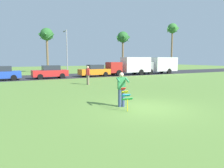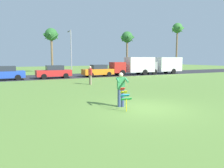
{
  "view_description": "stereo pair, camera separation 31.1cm",
  "coord_description": "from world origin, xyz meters",
  "px_view_note": "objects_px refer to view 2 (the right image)",
  "views": [
    {
      "loc": [
        -6.26,
        -8.06,
        2.41
      ],
      "look_at": [
        -0.98,
        1.83,
        1.05
      ],
      "focal_mm": 33.51,
      "sensor_mm": 36.0,
      "label": 1
    },
    {
      "loc": [
        -5.98,
        -8.21,
        2.41
      ],
      "look_at": [
        -0.98,
        1.83,
        1.05
      ],
      "focal_mm": 33.51,
      "sensor_mm": 36.0,
      "label": 2
    }
  ],
  "objects_px": {
    "parked_car_red": "(54,72)",
    "parked_truck_grey_van": "(164,65)",
    "palm_tree_centre_far": "(127,39)",
    "streetlight_pole": "(71,49)",
    "palm_tree_right_near": "(51,36)",
    "palm_tree_far_left": "(177,30)",
    "person_walker_near": "(90,75)",
    "parked_car_blue": "(5,73)",
    "kite_held": "(125,96)",
    "parked_truck_red_cab": "(135,65)",
    "parked_car_orange": "(98,71)",
    "person_kite_flyer": "(121,88)"
  },
  "relations": [
    {
      "from": "parked_car_red",
      "to": "parked_truck_grey_van",
      "type": "distance_m",
      "value": 17.34
    },
    {
      "from": "palm_tree_centre_far",
      "to": "streetlight_pole",
      "type": "relative_size",
      "value": 1.07
    },
    {
      "from": "parked_car_red",
      "to": "palm_tree_right_near",
      "type": "bearing_deg",
      "value": 80.26
    },
    {
      "from": "palm_tree_centre_far",
      "to": "palm_tree_far_left",
      "type": "distance_m",
      "value": 12.31
    },
    {
      "from": "streetlight_pole",
      "to": "person_walker_near",
      "type": "bearing_deg",
      "value": -99.13
    },
    {
      "from": "parked_car_blue",
      "to": "parked_truck_grey_van",
      "type": "bearing_deg",
      "value": -0.0
    },
    {
      "from": "kite_held",
      "to": "streetlight_pole",
      "type": "bearing_deg",
      "value": 79.88
    },
    {
      "from": "person_walker_near",
      "to": "parked_car_red",
      "type": "bearing_deg",
      "value": 102.42
    },
    {
      "from": "parked_car_red",
      "to": "palm_tree_right_near",
      "type": "distance_m",
      "value": 12.14
    },
    {
      "from": "palm_tree_far_left",
      "to": "person_walker_near",
      "type": "relative_size",
      "value": 5.72
    },
    {
      "from": "parked_car_blue",
      "to": "parked_truck_red_cab",
      "type": "relative_size",
      "value": 0.63
    },
    {
      "from": "parked_car_blue",
      "to": "parked_truck_red_cab",
      "type": "distance_m",
      "value": 17.24
    },
    {
      "from": "parked_car_orange",
      "to": "kite_held",
      "type": "bearing_deg",
      "value": -108.98
    },
    {
      "from": "parked_car_red",
      "to": "parked_truck_grey_van",
      "type": "height_order",
      "value": "parked_truck_grey_van"
    },
    {
      "from": "parked_car_orange",
      "to": "palm_tree_right_near",
      "type": "height_order",
      "value": "palm_tree_right_near"
    },
    {
      "from": "kite_held",
      "to": "streetlight_pole",
      "type": "distance_m",
      "value": 26.0
    },
    {
      "from": "kite_held",
      "to": "streetlight_pole",
      "type": "height_order",
      "value": "streetlight_pole"
    },
    {
      "from": "person_kite_flyer",
      "to": "parked_car_blue",
      "type": "relative_size",
      "value": 0.41
    },
    {
      "from": "parked_car_red",
      "to": "parked_car_blue",
      "type": "bearing_deg",
      "value": 180.0
    },
    {
      "from": "parked_car_red",
      "to": "palm_tree_centre_far",
      "type": "distance_m",
      "value": 18.35
    },
    {
      "from": "person_walker_near",
      "to": "parked_truck_grey_van",
      "type": "bearing_deg",
      "value": 27.29
    },
    {
      "from": "person_kite_flyer",
      "to": "parked_truck_red_cab",
      "type": "relative_size",
      "value": 0.26
    },
    {
      "from": "parked_truck_red_cab",
      "to": "palm_tree_centre_far",
      "type": "distance_m",
      "value": 10.27
    },
    {
      "from": "palm_tree_right_near",
      "to": "streetlight_pole",
      "type": "distance_m",
      "value": 4.68
    },
    {
      "from": "kite_held",
      "to": "palm_tree_right_near",
      "type": "xyz_separation_m",
      "value": [
        2.13,
        28.74,
        5.52
      ]
    },
    {
      "from": "parked_truck_grey_van",
      "to": "parked_car_red",
      "type": "bearing_deg",
      "value": -180.0
    },
    {
      "from": "parked_car_red",
      "to": "palm_tree_far_left",
      "type": "distance_m",
      "value": 29.66
    },
    {
      "from": "kite_held",
      "to": "parked_car_red",
      "type": "relative_size",
      "value": 0.25
    },
    {
      "from": "parked_truck_red_cab",
      "to": "person_walker_near",
      "type": "xyz_separation_m",
      "value": [
        -10.06,
        -8.03,
        -0.48
      ]
    },
    {
      "from": "parked_truck_red_cab",
      "to": "person_walker_near",
      "type": "relative_size",
      "value": 3.91
    },
    {
      "from": "person_kite_flyer",
      "to": "parked_truck_grey_van",
      "type": "relative_size",
      "value": 0.26
    },
    {
      "from": "parked_car_blue",
      "to": "streetlight_pole",
      "type": "relative_size",
      "value": 0.6
    },
    {
      "from": "parked_car_orange",
      "to": "palm_tree_far_left",
      "type": "distance_m",
      "value": 24.27
    },
    {
      "from": "palm_tree_far_left",
      "to": "person_walker_near",
      "type": "distance_m",
      "value": 31.24
    },
    {
      "from": "parked_car_red",
      "to": "palm_tree_far_left",
      "type": "relative_size",
      "value": 0.43
    },
    {
      "from": "kite_held",
      "to": "person_walker_near",
      "type": "distance_m",
      "value": 10.23
    },
    {
      "from": "parked_car_orange",
      "to": "streetlight_pole",
      "type": "distance_m",
      "value": 8.19
    },
    {
      "from": "person_kite_flyer",
      "to": "parked_car_red",
      "type": "bearing_deg",
      "value": 89.7
    },
    {
      "from": "person_kite_flyer",
      "to": "parked_car_blue",
      "type": "bearing_deg",
      "value": 107.08
    },
    {
      "from": "palm_tree_centre_far",
      "to": "person_walker_near",
      "type": "bearing_deg",
      "value": -129.78
    },
    {
      "from": "person_kite_flyer",
      "to": "parked_car_red",
      "type": "distance_m",
      "value": 17.3
    },
    {
      "from": "parked_car_red",
      "to": "palm_tree_centre_far",
      "type": "xyz_separation_m",
      "value": [
        15.42,
        8.36,
        5.4
      ]
    },
    {
      "from": "parked_car_red",
      "to": "parked_car_orange",
      "type": "xyz_separation_m",
      "value": [
        5.91,
        0.0,
        0.0
      ]
    },
    {
      "from": "parked_truck_grey_van",
      "to": "person_walker_near",
      "type": "height_order",
      "value": "parked_truck_grey_van"
    },
    {
      "from": "parked_truck_red_cab",
      "to": "palm_tree_right_near",
      "type": "height_order",
      "value": "palm_tree_right_near"
    },
    {
      "from": "parked_car_orange",
      "to": "palm_tree_centre_far",
      "type": "relative_size",
      "value": 0.56
    },
    {
      "from": "person_kite_flyer",
      "to": "parked_truck_red_cab",
      "type": "height_order",
      "value": "parked_truck_red_cab"
    },
    {
      "from": "parked_truck_red_cab",
      "to": "streetlight_pole",
      "type": "height_order",
      "value": "streetlight_pole"
    },
    {
      "from": "kite_held",
      "to": "parked_car_blue",
      "type": "xyz_separation_m",
      "value": [
        -5.11,
        18.05,
        0.08
      ]
    },
    {
      "from": "person_kite_flyer",
      "to": "palm_tree_far_left",
      "type": "bearing_deg",
      "value": 42.49
    }
  ]
}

